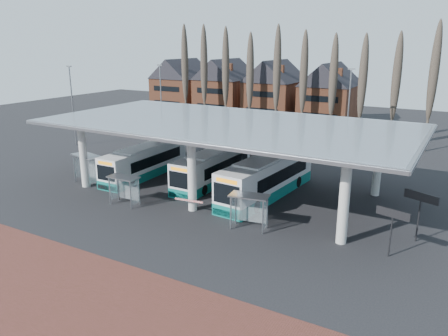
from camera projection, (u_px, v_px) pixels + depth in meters
The scene contains 17 objects.
ground at pixel (174, 220), 33.07m from camera, with size 140.00×140.00×0.00m, color black.
brick_strip at pixel (40, 298), 23.07m from camera, with size 70.00×10.00×0.03m, color #5A2B24.
station_canopy at pixel (226, 129), 38.16m from camera, with size 32.00×16.00×6.34m.
poplar_row at pixel (319, 75), 58.13m from camera, with size 45.10×1.10×14.50m.
townhouse_row at pixel (250, 84), 75.61m from camera, with size 36.80×10.30×12.25m.
lamp_post_a at pixel (161, 101), 58.52m from camera, with size 0.80×0.16×10.17m.
lamp_post_b at pixel (348, 111), 50.39m from camera, with size 0.80×0.16×10.17m.
lamp_post_d at pixel (73, 105), 55.68m from camera, with size 0.80×0.16×10.17m.
bus_0 at pixel (146, 161), 43.86m from camera, with size 2.61×11.16×3.09m.
bus_1 at pixel (215, 167), 41.81m from camera, with size 2.51×11.40×3.16m.
bus_2 at pixel (268, 177), 38.07m from camera, with size 3.70×12.89×3.53m.
shelter_0 at pixel (88, 162), 41.45m from camera, with size 3.22×2.07×2.77m.
shelter_1 at pixel (125, 184), 35.96m from camera, with size 2.64×1.36×2.42m.
shelter_2 at pixel (250, 204), 31.25m from camera, with size 2.97×1.82×2.58m.
info_sign_0 at pixel (393, 217), 26.81m from camera, with size 2.09×0.66×3.17m.
info_sign_1 at pixel (421, 201), 28.84m from camera, with size 2.22×0.99×3.49m.
barrier at pixel (190, 201), 34.35m from camera, with size 2.45×0.79×1.23m.
Camera 1 is at (18.53, -24.72, 13.02)m, focal length 35.00 mm.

